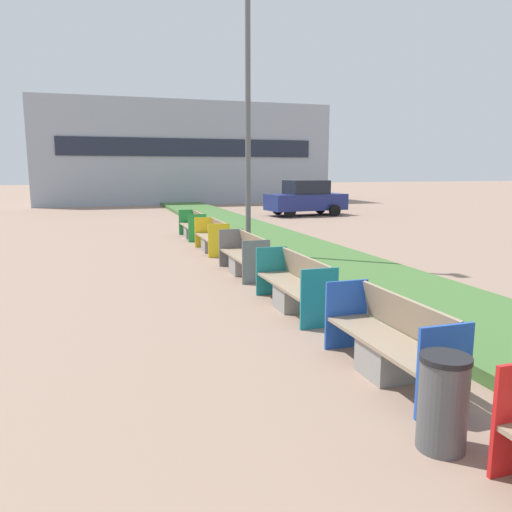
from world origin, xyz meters
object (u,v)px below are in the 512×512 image
object	(u,v)px
bench_teal_frame	(294,288)
parked_car_distant	(306,198)
bench_grey_frame	(244,258)
bench_green_frame	(193,228)
bench_yellow_frame	(213,240)
street_lamp_post	(248,68)
bench_blue_frame	(390,346)
litter_bin	(443,402)

from	to	relation	value
bench_teal_frame	parked_car_distant	world-z (taller)	parked_car_distant
bench_grey_frame	parked_car_distant	world-z (taller)	parked_car_distant
bench_teal_frame	parked_car_distant	bearing A→B (deg)	66.22
bench_teal_frame	bench_green_frame	bearing A→B (deg)	90.01
bench_yellow_frame	street_lamp_post	xyz separation A→B (m)	(0.61, -1.66, 4.59)
bench_yellow_frame	bench_green_frame	xyz separation A→B (m)	(0.00, 3.18, 0.00)
bench_blue_frame	bench_teal_frame	distance (m)	3.01
bench_blue_frame	parked_car_distant	size ratio (longest dim) A/B	0.48
bench_green_frame	bench_teal_frame	bearing A→B (deg)	-89.99
bench_green_frame	litter_bin	xyz separation A→B (m)	(-0.43, -14.21, 0.06)
bench_blue_frame	litter_bin	world-z (taller)	bench_blue_frame
parked_car_distant	bench_yellow_frame	bearing A→B (deg)	-132.59
bench_blue_frame	litter_bin	bearing A→B (deg)	-105.89
bench_grey_frame	bench_green_frame	size ratio (longest dim) A/B	1.03
bench_teal_frame	bench_green_frame	world-z (taller)	same
litter_bin	bench_blue_frame	bearing A→B (deg)	74.11
bench_grey_frame	bench_yellow_frame	bearing A→B (deg)	90.03
bench_grey_frame	bench_green_frame	bearing A→B (deg)	90.01
bench_teal_frame	bench_yellow_frame	world-z (taller)	same
bench_teal_frame	street_lamp_post	world-z (taller)	street_lamp_post
bench_green_frame	street_lamp_post	bearing A→B (deg)	-82.79
bench_grey_frame	bench_blue_frame	bearing A→B (deg)	-90.01
bench_grey_frame	street_lamp_post	size ratio (longest dim) A/B	0.23
bench_grey_frame	parked_car_distant	bearing A→B (deg)	61.49
bench_grey_frame	street_lamp_post	bearing A→B (deg)	70.24
litter_bin	parked_car_distant	size ratio (longest dim) A/B	0.19
street_lamp_post	bench_teal_frame	bearing A→B (deg)	-97.17
bench_teal_frame	litter_bin	world-z (taller)	bench_teal_frame
bench_green_frame	parked_car_distant	distance (m)	10.17
bench_yellow_frame	parked_car_distant	xyz separation A→B (m)	(7.36, 10.18, 0.55)
bench_yellow_frame	bench_blue_frame	bearing A→B (deg)	-89.99
bench_grey_frame	bench_green_frame	xyz separation A→B (m)	(-0.00, 6.54, -0.00)
bench_blue_frame	bench_grey_frame	bearing A→B (deg)	89.99
bench_grey_frame	parked_car_distant	xyz separation A→B (m)	(7.35, 13.54, 0.54)
bench_green_frame	parked_car_distant	world-z (taller)	parked_car_distant
parked_car_distant	bench_green_frame	bearing A→B (deg)	-143.17
bench_green_frame	street_lamp_post	world-z (taller)	street_lamp_post
bench_green_frame	litter_bin	distance (m)	14.22
bench_yellow_frame	bench_grey_frame	bearing A→B (deg)	-89.97
bench_green_frame	parked_car_distant	xyz separation A→B (m)	(7.35, 7.00, 0.55)
bench_blue_frame	bench_grey_frame	xyz separation A→B (m)	(0.00, 6.16, 0.00)
bench_teal_frame	bench_yellow_frame	distance (m)	6.51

